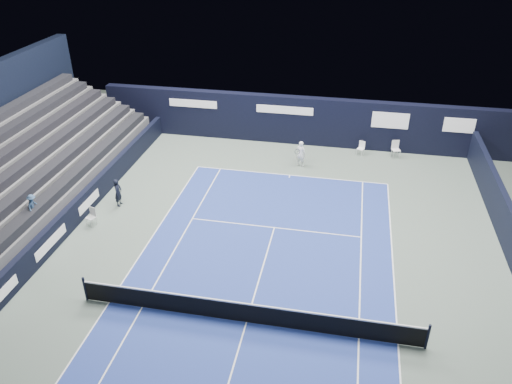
{
  "coord_description": "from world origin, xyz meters",
  "views": [
    {
      "loc": [
        2.99,
        -13.3,
        13.45
      ],
      "look_at": [
        -1.1,
        7.4,
        1.3
      ],
      "focal_mm": 35.0,
      "sensor_mm": 36.0,
      "label": 1
    }
  ],
  "objects_px": {
    "folding_chair_back_a": "(361,147)",
    "tennis_net": "(246,312)",
    "folding_chair_back_b": "(396,148)",
    "line_judge_chair": "(92,215)",
    "tennis_player": "(301,154)"
  },
  "relations": [
    {
      "from": "folding_chair_back_a",
      "to": "tennis_player",
      "type": "bearing_deg",
      "value": -124.55
    },
    {
      "from": "line_judge_chair",
      "to": "tennis_net",
      "type": "distance_m",
      "value": 10.02
    },
    {
      "from": "folding_chair_back_b",
      "to": "line_judge_chair",
      "type": "distance_m",
      "value": 18.1
    },
    {
      "from": "folding_chair_back_b",
      "to": "tennis_net",
      "type": "distance_m",
      "value": 16.69
    },
    {
      "from": "folding_chair_back_a",
      "to": "tennis_net",
      "type": "relative_size",
      "value": 0.07
    },
    {
      "from": "line_judge_chair",
      "to": "tennis_player",
      "type": "xyz_separation_m",
      "value": [
        9.12,
        8.23,
        0.27
      ]
    },
    {
      "from": "folding_chair_back_a",
      "to": "tennis_player",
      "type": "height_order",
      "value": "tennis_player"
    },
    {
      "from": "folding_chair_back_b",
      "to": "tennis_net",
      "type": "xyz_separation_m",
      "value": [
        -6.0,
        -15.57,
        -0.09
      ]
    },
    {
      "from": "folding_chair_back_b",
      "to": "tennis_net",
      "type": "height_order",
      "value": "tennis_net"
    },
    {
      "from": "tennis_player",
      "to": "tennis_net",
      "type": "bearing_deg",
      "value": -91.88
    },
    {
      "from": "line_judge_chair",
      "to": "tennis_player",
      "type": "distance_m",
      "value": 12.29
    },
    {
      "from": "folding_chair_back_b",
      "to": "tennis_net",
      "type": "bearing_deg",
      "value": -129.43
    },
    {
      "from": "folding_chair_back_a",
      "to": "folding_chair_back_b",
      "type": "bearing_deg",
      "value": 24.05
    },
    {
      "from": "folding_chair_back_a",
      "to": "tennis_net",
      "type": "xyz_separation_m",
      "value": [
        -3.94,
        -15.51,
        0.02
      ]
    },
    {
      "from": "tennis_net",
      "to": "line_judge_chair",
      "type": "bearing_deg",
      "value": 150.1
    }
  ]
}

